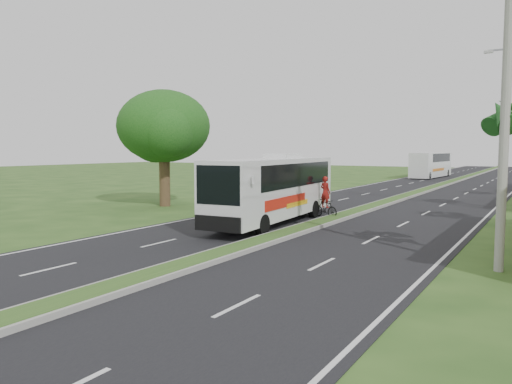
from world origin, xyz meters
The scene contains 10 objects.
ground centered at (0.00, 0.00, 0.00)m, with size 180.00×180.00×0.00m, color #28481A.
road_asphalt centered at (0.00, 20.00, 0.01)m, with size 14.00×160.00×0.02m, color black.
median_strip centered at (0.00, 20.00, 0.10)m, with size 1.20×160.00×0.18m.
lane_edge_left centered at (-6.70, 20.00, 0.00)m, with size 0.12×160.00×0.01m, color silver.
lane_edge_right centered at (6.70, 20.00, 0.00)m, with size 0.12×160.00×0.01m, color silver.
shade_tree centered at (-12.11, 10.02, 5.03)m, with size 6.30×6.00×7.54m.
utility_pole_a centered at (8.50, 2.00, 5.67)m, with size 1.60×0.28×11.00m.
coach_bus_main centered at (-2.16, 7.05, 1.93)m, with size 3.07×11.00×3.51m.
coach_bus_far centered at (-4.03, 52.29, 1.82)m, with size 3.09×11.14×3.21m.
motorcyclist centered at (-0.82, 10.31, 0.83)m, with size 1.70×0.92×2.26m.
Camera 1 is at (9.88, -14.72, 3.76)m, focal length 35.00 mm.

